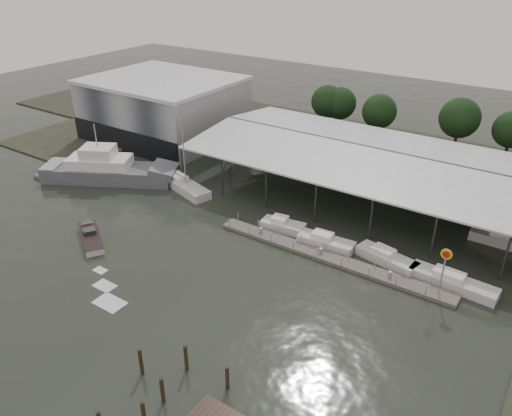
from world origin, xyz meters
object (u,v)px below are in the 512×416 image
Objects in this scene: grey_trawler at (109,170)px; shell_fuel_sign at (444,264)px; speedboat_underway at (90,235)px; white_sailboat at (184,185)px.

shell_fuel_sign is at bearing -29.66° from grey_trawler.
speedboat_underway is at bearing -162.53° from shell_fuel_sign.
white_sailboat is at bearing -59.12° from speedboat_underway.
speedboat_underway is at bearing -74.21° from white_sailboat.
shell_fuel_sign reaches higher than speedboat_underway.
white_sailboat is 0.76× the size of speedboat_underway.
grey_trawler is 11.82m from white_sailboat.
speedboat_underway is (-0.29, -16.32, -0.25)m from white_sailboat.
grey_trawler is at bearing -145.48° from white_sailboat.
white_sailboat is (11.22, 3.59, -0.93)m from grey_trawler.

